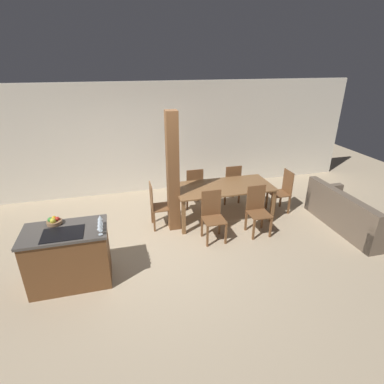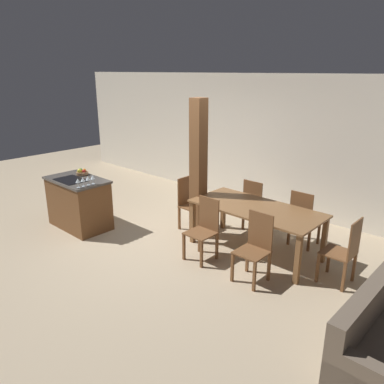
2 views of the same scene
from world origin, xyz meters
TOP-DOWN VIEW (x-y plane):
  - ground_plane at (0.00, 0.00)m, footprint 16.00×16.00m
  - wall_back at (0.00, 2.74)m, footprint 11.20×0.08m
  - kitchen_island at (-1.50, -0.56)m, footprint 1.19×0.70m
  - fruit_bowl at (-1.65, -0.35)m, footprint 0.22×0.22m
  - wine_glass_near at (-0.98, -0.83)m, footprint 0.08×0.08m
  - wine_glass_middle at (-0.98, -0.74)m, footprint 0.08×0.08m
  - wine_glass_far at (-0.98, -0.64)m, footprint 0.08×0.08m
  - wine_glass_end at (-0.98, -0.55)m, footprint 0.08×0.08m
  - dining_table at (1.42, 0.76)m, footprint 2.03×0.95m
  - dining_chair_near_left at (0.97, 0.07)m, footprint 0.40×0.40m
  - dining_chair_near_right at (1.88, 0.07)m, footprint 0.40×0.40m
  - dining_chair_far_left at (0.97, 1.46)m, footprint 0.40×0.40m
  - dining_chair_far_right at (1.88, 1.46)m, footprint 0.40×0.40m
  - dining_chair_head_end at (0.03, 0.76)m, footprint 0.40×0.40m
  - dining_chair_foot_end at (2.82, 0.76)m, footprint 0.40×0.40m
  - timber_post at (0.34, 0.64)m, footprint 0.22×0.22m

SIDE VIEW (x-z plane):
  - ground_plane at x=0.00m, z-range 0.00..0.00m
  - kitchen_island at x=-1.50m, z-range 0.00..0.92m
  - dining_chair_near_left at x=0.97m, z-range 0.02..0.96m
  - dining_chair_near_right at x=1.88m, z-range 0.02..0.96m
  - dining_chair_far_left at x=0.97m, z-range 0.02..0.96m
  - dining_chair_far_right at x=1.88m, z-range 0.02..0.96m
  - dining_chair_head_end at x=0.03m, z-range 0.02..0.96m
  - dining_chair_foot_end at x=2.82m, z-range 0.02..0.96m
  - dining_table at x=1.42m, z-range 0.29..1.04m
  - fruit_bowl at x=-1.65m, z-range 0.91..1.03m
  - wine_glass_near at x=-0.98m, z-range 0.96..1.12m
  - wine_glass_middle at x=-0.98m, z-range 0.96..1.12m
  - wine_glass_far at x=-0.98m, z-range 0.96..1.12m
  - wine_glass_end at x=-0.98m, z-range 0.96..1.12m
  - timber_post at x=0.34m, z-range 0.00..2.35m
  - wall_back at x=0.00m, z-range 0.00..2.70m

